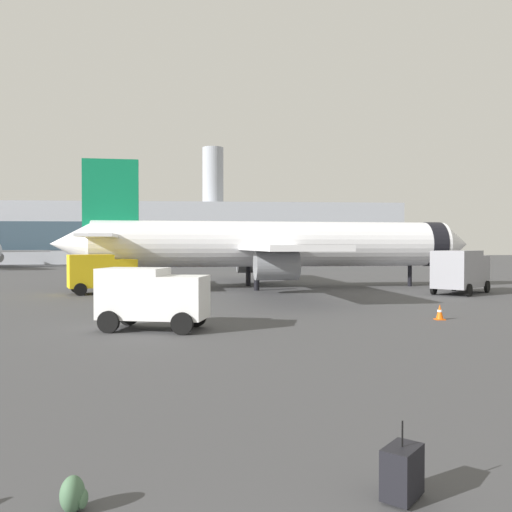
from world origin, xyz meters
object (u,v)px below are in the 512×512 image
safety_cone_near (440,312)px  traveller_backpack (74,495)px  service_truck (101,272)px  rolling_suitcase (402,472)px  cargo_van (152,295)px  airplane_at_gate (273,245)px  safety_cone_mid (199,283)px  fuel_truck (461,270)px

safety_cone_near → traveller_backpack: size_ratio=1.55×
service_truck → rolling_suitcase: service_truck is taller
traveller_backpack → rolling_suitcase: bearing=0.1°
cargo_van → airplane_at_gate: bearing=71.3°
service_truck → airplane_at_gate: bearing=18.9°
safety_cone_near → safety_cone_mid: (-12.13, 21.78, -0.05)m
cargo_van → rolling_suitcase: cargo_van is taller
service_truck → fuel_truck: (26.53, -1.97, 0.16)m
service_truck → traveller_backpack: (6.59, -32.91, -1.37)m
rolling_suitcase → cargo_van: bearing=108.8°
safety_cone_near → cargo_van: bearing=-171.2°
airplane_at_gate → rolling_suitcase: airplane_at_gate is taller
safety_cone_mid → airplane_at_gate: bearing=-16.3°
airplane_at_gate → service_truck: 14.15m
service_truck → safety_cone_mid: 9.54m
service_truck → cargo_van: bearing=-71.7°
service_truck → cargo_van: 18.43m
service_truck → rolling_suitcase: bearing=-71.5°
service_truck → cargo_van: service_truck is taller
fuel_truck → safety_cone_mid: bearing=156.9°
rolling_suitcase → traveller_backpack: 4.45m
safety_cone_mid → traveller_backpack: bearing=-90.6°
airplane_at_gate → cargo_van: (-7.46, -22.03, -2.21)m
fuel_truck → traveller_backpack: fuel_truck is taller
safety_cone_mid → rolling_suitcase: 39.48m
airplane_at_gate → rolling_suitcase: (-2.21, -37.44, -3.27)m
airplane_at_gate → fuel_truck: (13.28, -6.50, -1.88)m
airplane_at_gate → safety_cone_near: size_ratio=48.22×
safety_cone_near → rolling_suitcase: bearing=-114.8°
cargo_van → safety_cone_near: size_ratio=6.39×
safety_cone_near → rolling_suitcase: (-8.09, -17.49, 0.02)m
fuel_truck → safety_cone_mid: fuel_truck is taller
airplane_at_gate → rolling_suitcase: bearing=-93.4°
safety_cone_mid → rolling_suitcase: (4.05, -39.27, 0.08)m
service_truck → safety_cone_near: 24.60m
cargo_van → safety_cone_mid: size_ratio=7.42×
safety_cone_mid → cargo_van: bearing=-92.9°
airplane_at_gate → cargo_van: size_ratio=7.55×
fuel_truck → rolling_suitcase: fuel_truck is taller
cargo_van → safety_cone_mid: cargo_van is taller
fuel_truck → cargo_van: size_ratio=1.26×
rolling_suitcase → safety_cone_near: bearing=65.2°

